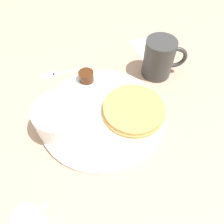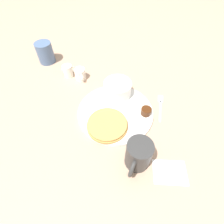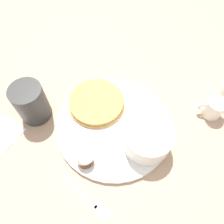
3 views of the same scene
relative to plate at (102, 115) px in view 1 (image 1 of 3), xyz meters
name	(u,v)px [view 1 (image 1 of 3)]	position (x,y,z in m)	size (l,w,h in m)	color
ground_plane	(102,116)	(0.00, 0.00, -0.01)	(4.00, 4.00, 0.00)	tan
plate	(102,115)	(0.00, 0.00, 0.00)	(0.28, 0.28, 0.01)	white
pancake_stack	(134,109)	(0.03, 0.07, 0.01)	(0.14, 0.14, 0.02)	tan
bowl	(60,117)	(-0.01, -0.09, 0.04)	(0.11, 0.11, 0.06)	white
syrup_cup	(86,76)	(-0.11, 0.01, 0.02)	(0.04, 0.04, 0.03)	#47230F
butter_ramekin	(53,117)	(-0.02, -0.10, 0.02)	(0.05, 0.05, 0.04)	white
coffee_mug	(160,58)	(-0.07, 0.19, 0.04)	(0.08, 0.11, 0.10)	#333333
creamer_pitcher_near	(30,221)	(0.16, -0.20, 0.02)	(0.05, 0.06, 0.05)	white
fork	(60,73)	(-0.18, -0.05, 0.00)	(0.04, 0.14, 0.00)	silver
napkin	(147,48)	(-0.17, 0.22, 0.00)	(0.10, 0.08, 0.00)	white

